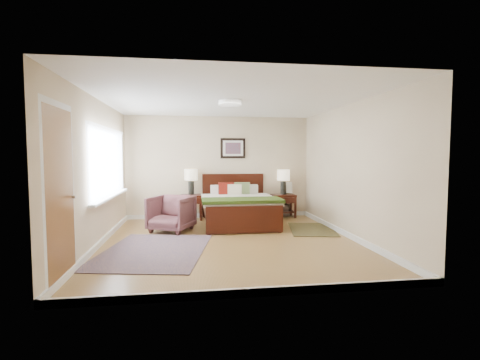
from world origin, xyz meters
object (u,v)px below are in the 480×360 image
Objects in this scene: bed at (238,202)px; lamp_right at (283,178)px; nightstand_left at (191,200)px; rug_persian at (154,251)px; armchair at (171,213)px; nightstand_right at (283,203)px; lamp_left at (191,177)px.

bed is 3.25× the size of lamp_right.
bed is 3.31× the size of nightstand_left.
rug_persian is at bearing -102.42° from nightstand_left.
armchair is 0.36× the size of rug_persian.
nightstand_left is at bearing -179.79° from nightstand_right.
bed is 2.49× the size of armchair.
nightstand_right is at bearing -0.32° from lamp_left.
lamp_left is (-2.28, 0.01, 0.67)m from nightstand_right.
bed is 0.89× the size of rug_persian.
nightstand_left is 2.33m from lamp_right.
lamp_left is 1.48m from armchair.
lamp_right is at bearing 31.04° from bed.
lamp_right reaches higher than bed.
bed reaches higher than rug_persian.
rug_persian is (-0.60, -2.71, -0.47)m from nightstand_left.
bed is 1.38m from lamp_left.
lamp_left is (0.00, 0.02, 0.54)m from nightstand_left.
nightstand_right is at bearing 0.21° from nightstand_left.
nightstand_right is 2.37m from lamp_left.
rug_persian is (-2.87, -2.72, -0.35)m from nightstand_right.
lamp_left reaches higher than armchair.
nightstand_right is 2.96m from armchair.
armchair is (-0.40, -1.24, -0.11)m from nightstand_left.
lamp_right is 0.27× the size of rug_persian.
armchair is at bearing -108.05° from nightstand_left.
nightstand_right is at bearing 30.61° from bed.
nightstand_left is 2.28m from nightstand_right.
lamp_right reaches higher than nightstand_left.
lamp_right is 4.09m from rug_persian.
armchair reaches higher than nightstand_left.
nightstand_right is at bearing -90.00° from lamp_right.
bed is at bearing -149.39° from nightstand_right.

